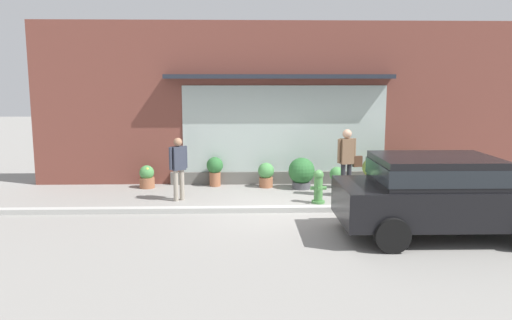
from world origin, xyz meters
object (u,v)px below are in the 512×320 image
at_px(parked_car_black, 440,191).
at_px(potted_plant_window_left, 302,172).
at_px(potted_plant_low_front, 337,176).
at_px(pedestrian_passerby, 178,164).
at_px(fire_hydrant, 318,186).
at_px(potted_plant_trailing_edge, 147,177).
at_px(potted_plant_corner_tall, 266,174).
at_px(potted_plant_window_center, 215,169).
at_px(potted_plant_doorstep, 405,171).
at_px(pedestrian_with_handbag, 347,157).
at_px(potted_plant_by_entrance, 372,171).

relative_size(parked_car_black, potted_plant_window_left, 4.66).
bearing_deg(potted_plant_low_front, pedestrian_passerby, -161.69).
bearing_deg(fire_hydrant, pedestrian_passerby, 173.70).
xyz_separation_m(potted_plant_trailing_edge, potted_plant_corner_tall, (3.33, -0.01, 0.06)).
bearing_deg(potted_plant_window_center, fire_hydrant, -38.77).
distance_m(potted_plant_doorstep, potted_plant_low_front, 1.90).
xyz_separation_m(potted_plant_window_left, potted_plant_corner_tall, (-0.98, 0.22, -0.09)).
distance_m(fire_hydrant, pedestrian_with_handbag, 1.24).
relative_size(pedestrian_passerby, potted_plant_corner_tall, 2.28).
height_order(fire_hydrant, parked_car_black, parked_car_black).
bearing_deg(potted_plant_by_entrance, pedestrian_passerby, -165.46).
bearing_deg(potted_plant_window_left, potted_plant_corner_tall, 167.30).
height_order(potted_plant_trailing_edge, potted_plant_corner_tall, potted_plant_corner_tall).
distance_m(potted_plant_window_center, potted_plant_low_front, 3.45).
relative_size(pedestrian_with_handbag, potted_plant_low_front, 2.98).
height_order(pedestrian_with_handbag, pedestrian_passerby, pedestrian_with_handbag).
height_order(pedestrian_with_handbag, potted_plant_low_front, pedestrian_with_handbag).
relative_size(fire_hydrant, parked_car_black, 0.21).
xyz_separation_m(pedestrian_passerby, potted_plant_trailing_edge, (-1.07, 1.54, -0.62)).
distance_m(potted_plant_window_left, potted_plant_by_entrance, 1.97).
height_order(fire_hydrant, potted_plant_trailing_edge, fire_hydrant).
distance_m(potted_plant_doorstep, potted_plant_by_entrance, 0.93).
height_order(fire_hydrant, potted_plant_low_front, fire_hydrant).
xyz_separation_m(fire_hydrant, potted_plant_corner_tall, (-1.19, 1.91, -0.05)).
distance_m(pedestrian_with_handbag, potted_plant_window_left, 1.57).
bearing_deg(potted_plant_low_front, potted_plant_trailing_edge, 178.53).
relative_size(pedestrian_passerby, potted_plant_window_center, 1.90).
xyz_separation_m(potted_plant_window_center, potted_plant_doorstep, (5.32, -0.45, 0.00)).
bearing_deg(potted_plant_doorstep, pedestrian_passerby, -168.23).
bearing_deg(pedestrian_with_handbag, potted_plant_window_center, 141.86).
bearing_deg(pedestrian_with_handbag, fire_hydrant, -156.81).
height_order(potted_plant_window_center, potted_plant_low_front, potted_plant_window_center).
xyz_separation_m(fire_hydrant, potted_plant_window_left, (-0.21, 1.69, 0.03)).
bearing_deg(potted_plant_by_entrance, parked_car_black, -87.86).
relative_size(potted_plant_doorstep, potted_plant_low_front, 1.53).
distance_m(pedestrian_with_handbag, parked_car_black, 3.57).
distance_m(potted_plant_window_left, potted_plant_doorstep, 2.90).
relative_size(parked_car_black, potted_plant_by_entrance, 4.83).
xyz_separation_m(pedestrian_with_handbag, potted_plant_window_left, (-1.05, 1.02, -0.58)).
relative_size(pedestrian_with_handbag, potted_plant_trailing_edge, 2.75).
bearing_deg(potted_plant_corner_tall, potted_plant_doorstep, -3.69).
bearing_deg(potted_plant_trailing_edge, parked_car_black, -35.81).
bearing_deg(parked_car_black, potted_plant_window_center, 133.72).
xyz_separation_m(potted_plant_corner_tall, potted_plant_by_entrance, (2.95, -0.18, 0.10)).
xyz_separation_m(potted_plant_window_center, potted_plant_window_left, (2.42, -0.42, -0.03)).
xyz_separation_m(pedestrian_passerby, potted_plant_low_front, (4.25, 1.41, -0.60)).
bearing_deg(pedestrian_passerby, potted_plant_trailing_edge, -91.98).
xyz_separation_m(fire_hydrant, pedestrian_with_handbag, (0.84, 0.67, 0.61)).
height_order(pedestrian_passerby, potted_plant_low_front, pedestrian_passerby).
bearing_deg(potted_plant_doorstep, potted_plant_window_left, 179.41).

